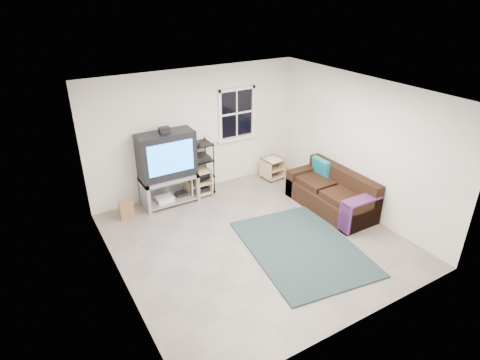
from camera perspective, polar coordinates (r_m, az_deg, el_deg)
room at (r=8.69m, az=-0.47°, el=9.00°), size 4.60×4.62×4.60m
tv_unit at (r=7.98m, az=-10.34°, el=2.44°), size 1.10×0.55×1.62m
av_rack at (r=8.42m, az=-5.95°, el=1.18°), size 0.58×0.42×1.16m
side_table_left at (r=8.50m, az=-6.17°, el=-0.09°), size 0.49×0.49×0.56m
side_table_right at (r=9.19m, az=4.53°, el=1.91°), size 0.47×0.48×0.50m
sofa at (r=8.11m, az=12.96°, el=-2.02°), size 0.83×1.87×0.85m
shag_rug at (r=6.98m, az=8.82°, el=-9.45°), size 2.03×2.58×0.03m
paper_bag at (r=7.93m, az=-15.86°, el=-4.07°), size 0.26×0.17×0.37m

